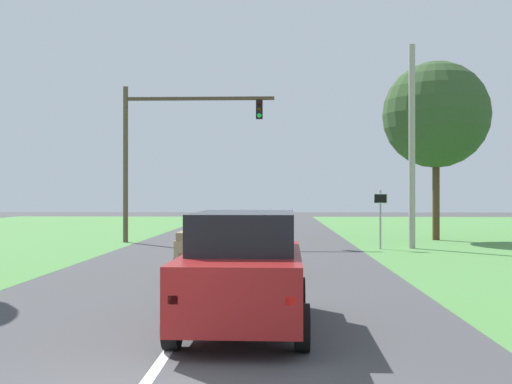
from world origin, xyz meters
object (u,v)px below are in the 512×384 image
(oak_tree_right, at_px, (436,115))
(utility_pole_right, at_px, (412,146))
(keep_moving_sign, at_px, (380,212))
(pickup_truck_lead, at_px, (222,244))
(red_suv_near, at_px, (244,268))
(traffic_light, at_px, (165,140))

(oak_tree_right, relative_size, utility_pole_right, 1.03)
(keep_moving_sign, height_order, oak_tree_right, oak_tree_right)
(pickup_truck_lead, height_order, oak_tree_right, oak_tree_right)
(red_suv_near, bearing_deg, oak_tree_right, 67.90)
(red_suv_near, relative_size, utility_pole_right, 0.55)
(traffic_light, distance_m, keep_moving_sign, 10.97)
(red_suv_near, distance_m, keep_moving_sign, 16.75)
(traffic_light, height_order, oak_tree_right, oak_tree_right)
(oak_tree_right, bearing_deg, keep_moving_sign, -124.64)
(oak_tree_right, bearing_deg, red_suv_near, -112.10)
(red_suv_near, height_order, traffic_light, traffic_light)
(pickup_truck_lead, xyz_separation_m, keep_moving_sign, (5.99, 9.08, 0.67))
(red_suv_near, height_order, pickup_truck_lead, red_suv_near)
(utility_pole_right, bearing_deg, traffic_light, 165.37)
(utility_pole_right, bearing_deg, red_suv_near, -111.33)
(traffic_light, bearing_deg, oak_tree_right, 8.37)
(red_suv_near, bearing_deg, traffic_light, 104.27)
(red_suv_near, xyz_separation_m, pickup_truck_lead, (-1.02, 6.91, -0.13))
(red_suv_near, distance_m, oak_tree_right, 23.61)
(traffic_light, bearing_deg, red_suv_near, -75.73)
(keep_moving_sign, bearing_deg, red_suv_near, -107.28)
(pickup_truck_lead, bearing_deg, oak_tree_right, 56.12)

